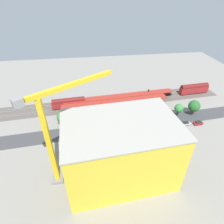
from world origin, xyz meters
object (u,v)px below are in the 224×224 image
at_px(box_truck_2, 125,135).
at_px(street_tree_0, 179,108).
at_px(street_tree_1, 147,110).
at_px(parked_car_1, 186,124).
at_px(parked_car_5, 130,130).
at_px(freight_coach_far, 69,103).
at_px(box_truck_0, 108,135).
at_px(parked_car_4, 145,127).
at_px(parked_car_0, 198,123).
at_px(street_tree_4, 63,117).
at_px(parked_car_3, 159,127).
at_px(locomotive, 159,93).
at_px(platform_canopy_far, 120,96).
at_px(street_tree_5, 194,106).
at_px(construction_building, 120,150).
at_px(platform_canopy_near, 116,102).
at_px(box_truck_1, 90,139).
at_px(passenger_coach, 194,89).
at_px(traffic_light, 136,111).
at_px(tower_crane, 56,130).
at_px(street_tree_3, 70,113).
at_px(parked_car_2, 172,125).
at_px(street_tree_2, 87,116).

xyz_separation_m(box_truck_2, street_tree_0, (-29.45, -12.25, 2.86)).
bearing_deg(street_tree_1, parked_car_1, 152.71).
bearing_deg(parked_car_5, freight_coach_far, -40.50).
bearing_deg(box_truck_0, box_truck_2, 174.14).
bearing_deg(parked_car_4, parked_car_0, 178.67).
relative_size(box_truck_2, street_tree_0, 1.26).
bearing_deg(street_tree_4, parked_car_3, 169.18).
height_order(parked_car_3, street_tree_0, street_tree_0).
bearing_deg(locomotive, street_tree_1, 55.54).
xyz_separation_m(platform_canopy_far, street_tree_5, (-33.85, 17.74, 1.44)).
distance_m(platform_canopy_far, construction_building, 48.41).
bearing_deg(platform_canopy_near, box_truck_2, 90.06).
bearing_deg(street_tree_0, box_truck_1, 16.32).
xyz_separation_m(passenger_coach, traffic_light, (41.20, 20.92, 1.54)).
xyz_separation_m(parked_car_5, tower_crane, (27.44, 20.10, 19.41)).
xyz_separation_m(construction_building, street_tree_3, (17.64, -31.00, -4.96)).
bearing_deg(platform_canopy_near, construction_building, 82.67).
bearing_deg(street_tree_1, passenger_coach, -150.58).
distance_m(freight_coach_far, parked_car_2, 53.06).
height_order(passenger_coach, box_truck_1, passenger_coach).
xyz_separation_m(platform_canopy_near, street_tree_5, (-37.35, 11.23, 0.90)).
bearing_deg(tower_crane, parked_car_2, -156.36).
bearing_deg(passenger_coach, tower_crane, 33.97).
bearing_deg(platform_canopy_near, street_tree_1, 142.80).
relative_size(parked_car_0, street_tree_4, 0.59).
relative_size(parked_car_0, street_tree_0, 0.67).
distance_m(locomotive, box_truck_0, 47.35).
height_order(freight_coach_far, parked_car_5, freight_coach_far).
bearing_deg(platform_canopy_near, traffic_light, 124.74).
bearing_deg(parked_car_0, parked_car_5, 0.19).
xyz_separation_m(parked_car_1, street_tree_3, (52.94, -9.22, 4.84)).
relative_size(freight_coach_far, street_tree_3, 2.15).
bearing_deg(freight_coach_far, locomotive, -174.24).
distance_m(parked_car_4, street_tree_1, 9.74).
bearing_deg(parked_car_1, passenger_coach, -123.54).
xyz_separation_m(passenger_coach, street_tree_3, (71.84, 19.30, 2.33)).
bearing_deg(parked_car_2, parked_car_3, 4.50).
height_order(parked_car_4, street_tree_2, street_tree_2).
xyz_separation_m(parked_car_4, street_tree_0, (-19.15, -7.34, 3.79)).
bearing_deg(street_tree_4, locomotive, -158.71).
xyz_separation_m(platform_canopy_near, street_tree_4, (25.93, 11.02, 0.53)).
bearing_deg(platform_canopy_near, box_truck_0, 72.56).
height_order(parked_car_4, box_truck_1, box_truck_1).
bearing_deg(passenger_coach, street_tree_5, 60.92).
distance_m(street_tree_0, street_tree_1, 15.95).
relative_size(platform_canopy_near, parked_car_0, 12.47).
relative_size(street_tree_1, street_tree_2, 0.99).
bearing_deg(tower_crane, platform_canopy_near, -121.28).
bearing_deg(box_truck_0, freight_coach_far, -57.71).
xyz_separation_m(passenger_coach, street_tree_0, (19.51, 20.99, 1.27)).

